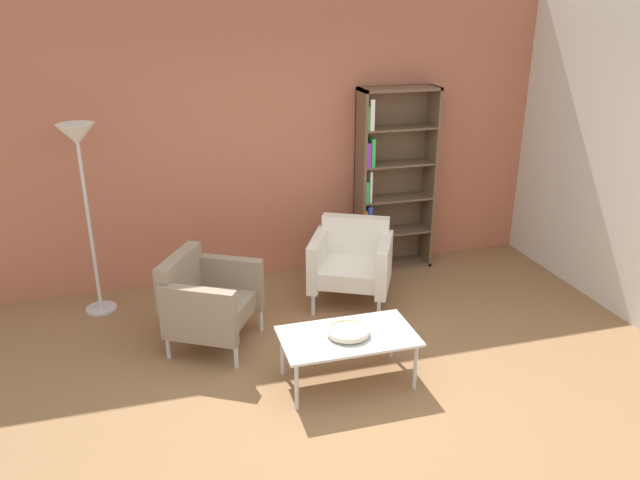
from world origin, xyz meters
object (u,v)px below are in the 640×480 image
Objects in this scene: coffee_table_low at (348,339)px; armchair_spare_guest at (207,299)px; bookshelf_tall at (389,183)px; floor_lamp_torchiere at (80,158)px; armchair_by_bookshelf at (352,261)px; decorative_bowl at (348,331)px.

coffee_table_low is 1.07× the size of armchair_spare_guest.
coffee_table_low is (-1.09, -1.97, -0.56)m from bookshelf_tall.
coffee_table_low is 1.27m from armchair_spare_guest.
floor_lamp_torchiere is (-2.93, -0.24, 0.52)m from bookshelf_tall.
armchair_spare_guest is (-2.03, -1.12, -0.52)m from bookshelf_tall.
armchair_by_bookshelf is at bearing -43.65° from armchair_spare_guest.
coffee_table_low is 0.07m from decorative_bowl.
decorative_bowl is 1.35m from armchair_by_bookshelf.
bookshelf_tall is at bearing 61.09° from coffee_table_low.
armchair_spare_guest is at bearing -151.11° from bookshelf_tall.
armchair_spare_guest reaches higher than decorative_bowl.
armchair_spare_guest is (-0.94, 0.85, 0.05)m from coffee_table_low.
decorative_bowl is 2.72m from floor_lamp_torchiere.
floor_lamp_torchiere reaches higher than armchair_spare_guest.
floor_lamp_torchiere is at bearing -164.55° from armchair_by_bookshelf.
decorative_bowl is at bearing -118.91° from bookshelf_tall.
floor_lamp_torchiere reaches higher than coffee_table_low.
bookshelf_tall is at bearing 74.87° from armchair_by_bookshelf.
floor_lamp_torchiere is (-1.85, 1.73, 1.08)m from coffee_table_low.
decorative_bowl is 0.34× the size of armchair_spare_guest.
decorative_bowl is at bearing -83.07° from armchair_by_bookshelf.
floor_lamp_torchiere is at bearing 136.87° from decorative_bowl.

